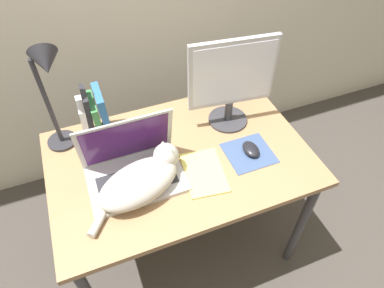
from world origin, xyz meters
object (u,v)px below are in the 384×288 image
(external_monitor, at_px, (232,81))
(computer_mouse, at_px, (251,149))
(notepad, at_px, (204,172))
(laptop, at_px, (133,167))
(desk_lamp, at_px, (49,82))
(cat, at_px, (142,180))
(book_row, at_px, (95,117))

(external_monitor, bearing_deg, computer_mouse, -88.95)
(notepad, bearing_deg, external_monitor, 47.99)
(laptop, distance_m, desk_lamp, 0.46)
(cat, bearing_deg, computer_mouse, 2.73)
(desk_lamp, bearing_deg, computer_mouse, -24.86)
(computer_mouse, distance_m, notepad, 0.24)
(laptop, relative_size, notepad, 1.47)
(notepad, bearing_deg, laptop, 160.95)
(cat, bearing_deg, desk_lamp, 123.00)
(book_row, relative_size, notepad, 0.96)
(laptop, xyz_separation_m, computer_mouse, (0.51, -0.06, -0.03))
(laptop, bearing_deg, cat, -80.24)
(cat, height_order, external_monitor, external_monitor)
(computer_mouse, xyz_separation_m, book_row, (-0.60, 0.36, 0.09))
(desk_lamp, bearing_deg, laptop, -51.52)
(cat, distance_m, book_row, 0.40)
(book_row, xyz_separation_m, notepad, (0.37, -0.39, -0.11))
(computer_mouse, relative_size, desk_lamp, 0.19)
(book_row, bearing_deg, external_monitor, -12.21)
(external_monitor, height_order, computer_mouse, external_monitor)
(laptop, distance_m, computer_mouse, 0.52)
(cat, height_order, book_row, book_row)
(desk_lamp, xyz_separation_m, notepad, (0.50, -0.37, -0.34))
(laptop, bearing_deg, external_monitor, 17.95)
(desk_lamp, bearing_deg, book_row, 6.88)
(computer_mouse, relative_size, book_row, 0.39)
(laptop, height_order, book_row, laptop)
(computer_mouse, xyz_separation_m, notepad, (-0.24, -0.03, -0.02))
(book_row, height_order, notepad, book_row)
(external_monitor, bearing_deg, desk_lamp, 171.11)
(laptop, distance_m, notepad, 0.29)
(laptop, height_order, external_monitor, external_monitor)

